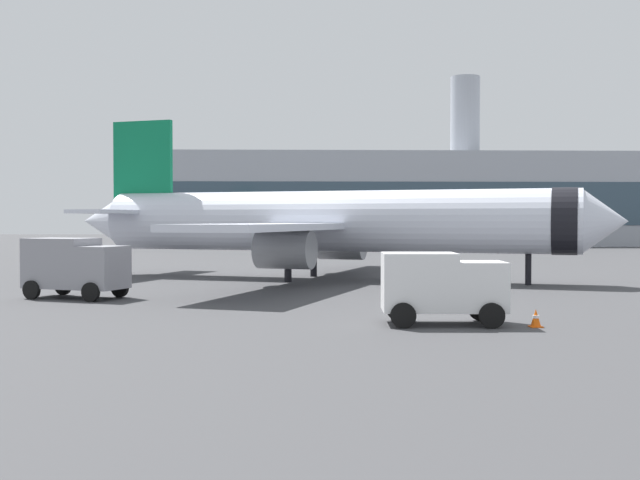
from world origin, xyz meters
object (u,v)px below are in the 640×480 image
airplane_at_gate (328,222)px  safety_cone_mid (413,267)px  cargo_van (441,284)px  safety_cone_near (536,318)px  service_truck (75,265)px

airplane_at_gate → safety_cone_mid: airplane_at_gate is taller
cargo_van → airplane_at_gate: bearing=98.8°
airplane_at_gate → safety_cone_mid: 10.30m
cargo_van → safety_cone_mid: bearing=83.4°
safety_cone_mid → airplane_at_gate: bearing=-131.9°
airplane_at_gate → safety_cone_mid: size_ratio=46.49×
airplane_at_gate → cargo_van: 21.36m
airplane_at_gate → safety_cone_near: bearing=-73.5°
service_truck → cargo_van: (15.92, -9.88, -0.16)m
cargo_van → safety_cone_mid: cargo_van is taller
airplane_at_gate → cargo_van: bearing=-81.2°
airplane_at_gate → service_truck: 16.97m
airplane_at_gate → safety_cone_near: airplane_at_gate is taller
airplane_at_gate → cargo_van: (3.26, -20.99, -2.21)m
airplane_at_gate → safety_cone_mid: bearing=48.1°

